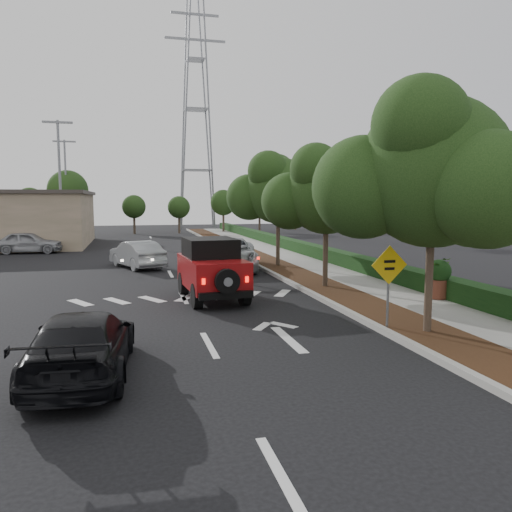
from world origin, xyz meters
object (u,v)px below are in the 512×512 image
object	(u,v)px
silver_suv_ahead	(230,254)
black_suv_oncoming	(82,344)
red_jeep	(211,268)
speed_hump_sign	(389,275)

from	to	relation	value
silver_suv_ahead	black_suv_oncoming	xyz separation A→B (m)	(-5.77, -14.27, -0.14)
red_jeep	speed_hump_sign	bearing A→B (deg)	-58.96
silver_suv_ahead	red_jeep	bearing A→B (deg)	-95.69
black_suv_oncoming	speed_hump_sign	size ratio (longest dim) A/B	2.06
silver_suv_ahead	black_suv_oncoming	bearing A→B (deg)	-101.34
black_suv_oncoming	speed_hump_sign	world-z (taller)	speed_hump_sign
red_jeep	silver_suv_ahead	bearing A→B (deg)	69.99
red_jeep	speed_hump_sign	distance (m)	6.79
red_jeep	speed_hump_sign	xyz separation A→B (m)	(3.86, -5.57, 0.42)
red_jeep	silver_suv_ahead	xyz separation A→B (m)	(2.08, 7.08, -0.29)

